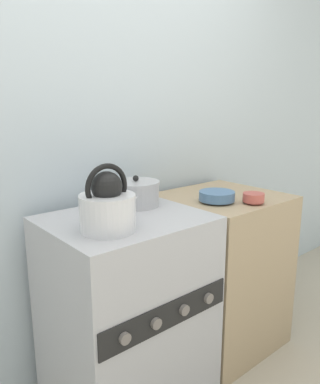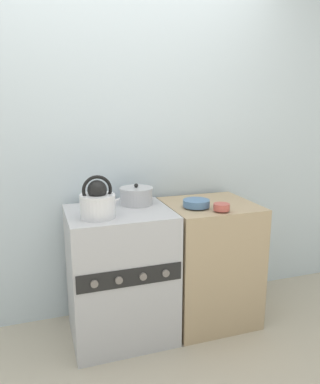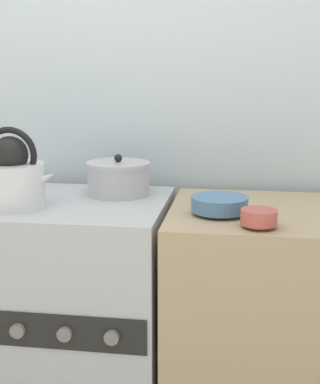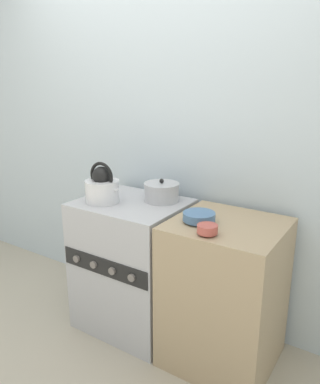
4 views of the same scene
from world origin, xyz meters
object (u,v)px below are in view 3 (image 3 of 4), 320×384
at_px(cooking_pot, 118,178).
at_px(enamel_bowl, 220,204).
at_px(stove, 72,321).
at_px(kettle, 12,177).
at_px(small_ceramic_bowl, 259,217).

distance_m(cooking_pot, enamel_bowl, 0.41).
distance_m(stove, cooking_pot, 0.53).
xyz_separation_m(kettle, enamel_bowl, (0.65, 0.04, -0.07)).
height_order(stove, kettle, kettle).
bearing_deg(cooking_pot, small_ceramic_bowl, -33.72).
relative_size(stove, cooking_pot, 3.90).
height_order(stove, cooking_pot, cooking_pot).
distance_m(stove, small_ceramic_bowl, 0.80).
height_order(kettle, enamel_bowl, kettle).
xyz_separation_m(kettle, cooking_pot, (0.29, 0.22, -0.04)).
bearing_deg(kettle, small_ceramic_bowl, -7.07).
relative_size(cooking_pot, small_ceramic_bowl, 2.15).
relative_size(cooking_pot, enamel_bowl, 1.27).
height_order(kettle, cooking_pot, kettle).
height_order(cooking_pot, enamel_bowl, cooking_pot).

